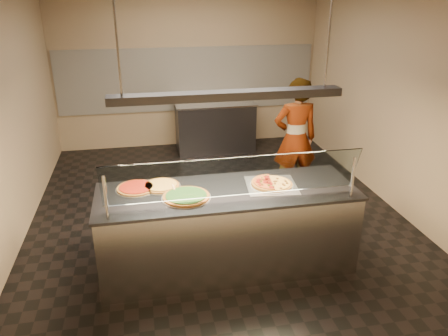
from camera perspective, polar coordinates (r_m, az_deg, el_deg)
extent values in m
cube|color=black|center=(6.19, -0.99, -5.76)|extent=(5.00, 6.00, 0.02)
cube|color=#978561|center=(8.55, -4.75, 12.84)|extent=(5.00, 0.02, 3.00)
cube|color=#978561|center=(2.91, 9.52, -6.94)|extent=(5.00, 0.02, 3.00)
cube|color=#978561|center=(5.77, -26.60, 5.86)|extent=(0.02, 6.00, 3.00)
cube|color=#978561|center=(6.54, 21.35, 8.44)|extent=(0.02, 6.00, 3.00)
cube|color=silver|center=(8.56, -4.68, 11.49)|extent=(4.90, 0.02, 1.20)
cube|color=#B7B7BC|center=(4.85, 0.41, -8.06)|extent=(2.72, 0.90, 0.90)
cube|color=#343439|center=(4.63, 0.43, -3.10)|extent=(2.76, 0.94, 0.03)
cylinder|color=#B7B7BC|center=(4.11, -15.19, -3.80)|extent=(0.03, 0.03, 0.44)
cylinder|color=#B7B7BC|center=(4.58, 16.47, -1.17)|extent=(0.03, 0.03, 0.44)
cube|color=white|center=(4.20, 1.37, -1.18)|extent=(2.52, 0.18, 0.47)
cube|color=silver|center=(4.77, 6.21, -2.25)|extent=(0.59, 0.59, 0.01)
cylinder|color=silver|center=(4.76, 6.21, -2.17)|extent=(0.47, 0.47, 0.01)
cylinder|color=#5F1009|center=(4.85, 5.55, -1.08)|extent=(0.06, 0.06, 0.01)
cylinder|color=#5F1009|center=(4.80, 5.66, -1.34)|extent=(0.06, 0.06, 0.01)
cylinder|color=#5F1009|center=(4.77, 5.77, -1.49)|extent=(0.06, 0.06, 0.01)
cylinder|color=#5F1009|center=(4.77, 5.33, -1.47)|extent=(0.06, 0.06, 0.01)
cylinder|color=#5F1009|center=(4.76, 4.60, -1.50)|extent=(0.06, 0.06, 0.01)
cylinder|color=#5F1009|center=(4.71, 4.47, -1.78)|extent=(0.06, 0.06, 0.01)
cylinder|color=#5F1009|center=(4.71, 5.45, -1.81)|extent=(0.06, 0.06, 0.01)
cylinder|color=#5F1009|center=(4.65, 4.81, -2.11)|extent=(0.06, 0.06, 0.01)
cylinder|color=#5F1009|center=(4.70, 5.90, -1.86)|extent=(0.06, 0.06, 0.01)
cylinder|color=#5F1009|center=(4.67, 6.04, -2.05)|extent=(0.06, 0.06, 0.01)
cylinder|color=#5F1009|center=(4.60, 6.22, -2.43)|extent=(0.06, 0.06, 0.01)
cube|color=#19590F|center=(4.87, 5.42, -0.94)|extent=(0.01, 0.02, 0.01)
cube|color=#19590F|center=(4.81, 4.92, -1.20)|extent=(0.02, 0.02, 0.01)
cube|color=#19590F|center=(4.77, 5.09, -1.46)|extent=(0.02, 0.02, 0.01)
cube|color=#19590F|center=(4.72, 4.83, -1.68)|extent=(0.02, 0.02, 0.01)
cube|color=#19590F|center=(4.68, 4.80, -1.91)|extent=(0.02, 0.02, 0.01)
cube|color=#19590F|center=(4.65, 5.00, -2.11)|extent=(0.02, 0.02, 0.01)
cube|color=#19590F|center=(4.64, 5.84, -2.20)|extent=(0.02, 0.02, 0.01)
cube|color=#19590F|center=(4.62, 6.43, -2.32)|extent=(0.01, 0.02, 0.01)
sphere|color=#513014|center=(4.62, 7.41, -2.64)|extent=(0.03, 0.03, 0.03)
sphere|color=#513014|center=(4.73, 6.66, -2.02)|extent=(0.03, 0.03, 0.03)
sphere|color=#513014|center=(4.70, 7.85, -2.22)|extent=(0.03, 0.03, 0.03)
sphere|color=#513014|center=(4.72, 7.70, -2.10)|extent=(0.03, 0.03, 0.03)
sphere|color=#513014|center=(4.75, 8.19, -1.96)|extent=(0.03, 0.03, 0.03)
sphere|color=#513014|center=(4.80, 8.00, -1.69)|extent=(0.03, 0.03, 0.03)
sphere|color=#513014|center=(4.78, 6.82, -1.73)|extent=(0.03, 0.03, 0.03)
sphere|color=#513014|center=(4.78, 6.56, -1.75)|extent=(0.03, 0.03, 0.03)
sphere|color=#513014|center=(4.85, 6.97, -1.37)|extent=(0.03, 0.03, 0.03)
cylinder|color=silver|center=(4.49, -4.95, -3.84)|extent=(0.51, 0.51, 0.01)
cylinder|color=brown|center=(4.48, -4.96, -3.69)|extent=(0.48, 0.48, 0.02)
cylinder|color=black|center=(4.47, -4.97, -3.53)|extent=(0.42, 0.42, 0.01)
cylinder|color=silver|center=(4.76, -8.22, -2.37)|extent=(0.42, 0.42, 0.01)
cylinder|color=brown|center=(4.76, -8.23, -2.25)|extent=(0.39, 0.39, 0.02)
cylinder|color=gold|center=(4.75, -8.24, -2.12)|extent=(0.34, 0.34, 0.01)
cylinder|color=silver|center=(4.76, -11.38, -2.64)|extent=(0.44, 0.44, 0.01)
cylinder|color=brown|center=(4.75, -11.39, -2.52)|extent=(0.41, 0.41, 0.02)
cylinder|color=#6E1005|center=(4.75, -11.41, -2.39)|extent=(0.35, 0.35, 0.01)
cube|color=#B7B7BC|center=(4.57, -5.26, -2.98)|extent=(0.14, 0.12, 0.00)
cylinder|color=tan|center=(4.66, -6.61, -2.52)|extent=(0.04, 0.14, 0.02)
cube|color=#343439|center=(8.41, -1.19, 5.39)|extent=(1.45, 0.70, 0.90)
cube|color=#B7B7BC|center=(8.28, -1.22, 8.47)|extent=(1.49, 0.74, 0.03)
imported|color=#383443|center=(6.42, 9.28, 3.77)|extent=(0.65, 0.43, 1.78)
cube|color=#343439|center=(4.29, 0.46, 9.47)|extent=(2.30, 0.18, 0.08)
cylinder|color=#B7B7BC|center=(4.12, -13.83, 16.00)|extent=(0.02, 0.02, 1.01)
cylinder|color=#B7B7BC|center=(4.51, 13.58, 16.53)|extent=(0.02, 0.02, 1.01)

